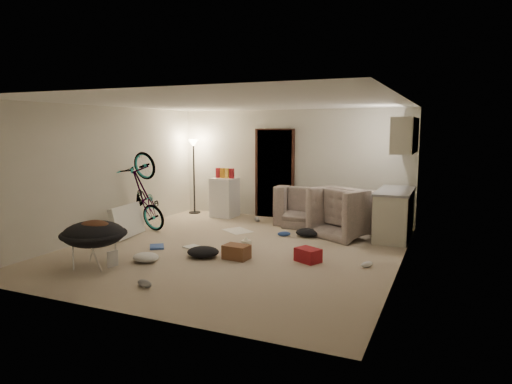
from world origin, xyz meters
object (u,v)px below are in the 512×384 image
at_px(kitchen_counter, 394,215).
at_px(drink_case_b, 308,255).
at_px(armchair, 350,218).
at_px(bicycle, 145,210).
at_px(saucer_chair, 94,240).
at_px(tv_box, 127,221).
at_px(juicer, 246,244).
at_px(floor_lamp, 194,160).
at_px(sofa, 328,212).
at_px(mini_fridge, 225,197).
at_px(drink_case_a, 236,252).

xyz_separation_m(kitchen_counter, drink_case_b, (-1.03, -2.22, -0.33)).
height_order(armchair, bicycle, bicycle).
xyz_separation_m(saucer_chair, tv_box, (-0.81, 1.75, -0.11)).
distance_m(kitchen_counter, juicer, 2.99).
bearing_deg(kitchen_counter, drink_case_b, -114.94).
relative_size(floor_lamp, armchair, 1.68).
height_order(saucer_chair, tv_box, saucer_chair).
bearing_deg(juicer, kitchen_counter, 41.57).
xyz_separation_m(sofa, saucer_chair, (-2.50, -4.21, 0.10)).
bearing_deg(armchair, saucer_chair, 78.83).
bearing_deg(mini_fridge, bicycle, -108.80).
relative_size(saucer_chair, drink_case_b, 2.66).
height_order(floor_lamp, juicer, floor_lamp).
height_order(tv_box, drink_case_a, tv_box).
bearing_deg(sofa, tv_box, 36.78).
distance_m(mini_fridge, saucer_chair, 4.31).
height_order(tv_box, drink_case_b, tv_box).
height_order(bicycle, drink_case_b, bicycle).
xyz_separation_m(sofa, juicer, (-0.80, -2.42, -0.22)).
height_order(sofa, mini_fridge, mini_fridge).
height_order(kitchen_counter, tv_box, kitchen_counter).
distance_m(tv_box, drink_case_a, 2.65).
bearing_deg(saucer_chair, bicycle, 109.38).
height_order(bicycle, mini_fridge, mini_fridge).
bearing_deg(juicer, armchair, 51.82).
distance_m(armchair, saucer_chair, 4.75).
bearing_deg(saucer_chair, tv_box, 114.91).
relative_size(kitchen_counter, bicycle, 0.91).
bearing_deg(bicycle, mini_fridge, -12.23).
bearing_deg(armchair, bicycle, 47.84).
relative_size(sofa, armchair, 2.01).
bearing_deg(drink_case_b, kitchen_counter, 91.31).
relative_size(sofa, saucer_chair, 2.20).
bearing_deg(kitchen_counter, juicer, -138.43).
height_order(armchair, saucer_chair, armchair).
xyz_separation_m(floor_lamp, bicycle, (0.10, -2.10, -0.87)).
xyz_separation_m(armchair, juicer, (-1.41, -1.80, -0.25)).
bearing_deg(saucer_chair, floor_lamp, 101.69).
height_order(sofa, armchair, armchair).
distance_m(floor_lamp, mini_fridge, 1.23).
relative_size(bicycle, tv_box, 1.77).
distance_m(armchair, drink_case_b, 2.08).
relative_size(armchair, drink_case_b, 2.92).
xyz_separation_m(bicycle, drink_case_a, (2.60, -1.08, -0.32)).
xyz_separation_m(drink_case_a, drink_case_b, (1.10, 0.31, -0.01)).
bearing_deg(bicycle, drink_case_a, -103.18).
distance_m(floor_lamp, drink_case_a, 4.33).
bearing_deg(sofa, floor_lamp, -3.18).
relative_size(armchair, saucer_chair, 1.10).
bearing_deg(mini_fridge, drink_case_a, -56.82).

